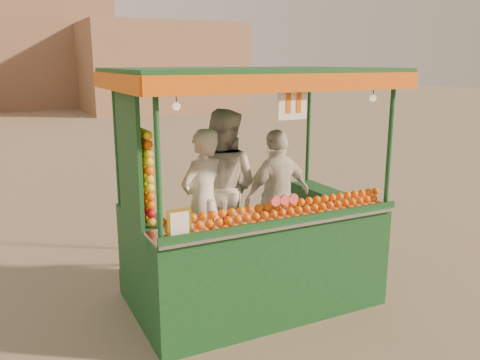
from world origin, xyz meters
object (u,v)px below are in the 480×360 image
juice_cart (249,233)px  vendor_right (278,197)px  vendor_left (203,202)px  vendor_middle (223,187)px

juice_cart → vendor_right: 0.75m
vendor_left → vendor_right: (0.98, -0.07, -0.03)m
vendor_left → juice_cart: bearing=111.1°
vendor_middle → vendor_right: (0.62, -0.31, -0.13)m
vendor_left → vendor_middle: bearing=-167.2°
juice_cart → vendor_middle: 0.79m
juice_cart → vendor_right: bearing=31.8°
juice_cart → vendor_middle: size_ratio=1.55×
juice_cart → vendor_left: bearing=131.9°
juice_cart → vendor_left: (-0.39, 0.44, 0.31)m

